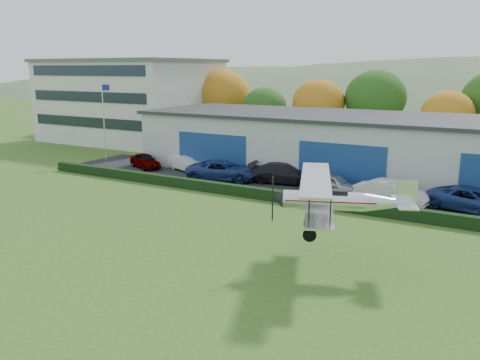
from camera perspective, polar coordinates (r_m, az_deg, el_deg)
The scene contains 16 objects.
ground at distance 24.70m, azimuth -17.92°, elevation -10.13°, with size 300.00×300.00×0.00m, color #2E5F1E.
apron at distance 39.81m, azimuth 8.12°, elevation -0.96°, with size 48.00×9.00×0.05m, color black.
hedge at distance 35.43m, azimuth 5.22°, elevation -1.95°, with size 46.00×0.60×0.80m, color black.
hangar at distance 45.17m, azimuth 13.93°, elevation 3.82°, with size 40.60×12.60×5.30m.
office_block at distance 67.57m, azimuth -12.29°, elevation 8.90°, with size 20.60×15.60×10.40m.
flagpole at distance 52.63m, azimuth -15.20°, elevation 7.29°, with size 1.05×0.10×8.00m.
tree_belt at distance 58.10m, azimuth 13.68°, elevation 8.65°, with size 75.70×13.22×10.12m.
distant_hills at distance 158.07m, azimuth 21.87°, elevation 3.61°, with size 430.00×196.00×56.00m.
car_0 at distance 48.08m, azimuth -10.75°, elevation 2.17°, with size 1.63×4.06×1.38m, color gray.
car_1 at distance 46.29m, azimuth -6.15°, elevation 1.89°, with size 1.41×4.05×1.34m, color silver.
car_2 at distance 41.99m, azimuth -2.02°, elevation 1.08°, with size 2.77×6.01×1.67m, color navy.
car_3 at distance 41.10m, azimuth 5.05°, elevation 0.76°, with size 2.31×5.67×1.65m, color black.
car_4 at distance 38.40m, azimuth 10.62°, elevation -0.39°, with size 1.73×4.29×1.46m, color silver.
car_5 at distance 36.16m, azimuth 16.83°, elevation -1.38°, with size 1.75×5.02×1.65m, color silver.
car_6 at distance 36.18m, azimuth 24.93°, elevation -2.07°, with size 2.64×5.73×1.59m, color navy.
biplane at distance 23.75m, azimuth 10.89°, elevation -2.14°, with size 6.65×7.47×2.83m.
Camera 1 is at (17.29, -14.98, 9.30)m, focal length 37.45 mm.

